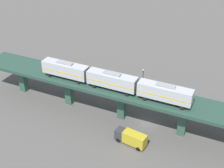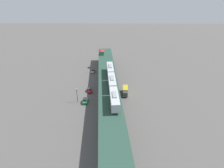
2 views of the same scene
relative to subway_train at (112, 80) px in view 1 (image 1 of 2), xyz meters
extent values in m
plane|color=#514F4C|center=(2.09, -8.36, -10.89)|extent=(400.00, 400.00, 0.00)
cube|color=#244135|center=(2.09, -8.36, -2.94)|extent=(15.84, 92.38, 0.80)
cube|color=#2D5142|center=(2.78, -16.83, -7.11)|extent=(1.94, 1.94, 7.55)
cube|color=#2D5142|center=(1.56, -1.88, -7.11)|extent=(1.94, 1.94, 7.55)
cube|color=#2D5142|center=(0.34, 13.07, -7.11)|extent=(1.94, 1.94, 7.55)
cube|color=#2D5142|center=(-0.88, 28.02, -7.11)|extent=(1.94, 1.94, 7.55)
cube|color=#ADB2BA|center=(1.02, -12.56, 0.00)|extent=(3.76, 12.19, 3.10)
cube|color=gold|center=(1.02, -12.56, -0.30)|extent=(3.79, 11.95, 0.24)
cube|color=gray|center=(1.02, -12.56, 1.73)|extent=(1.74, 4.30, 0.36)
cylinder|color=black|center=(0.18, -16.84, -2.12)|extent=(0.29, 0.86, 0.84)
cylinder|color=black|center=(2.55, -16.65, -2.12)|extent=(0.29, 0.86, 0.84)
cylinder|color=black|center=(-0.50, -8.47, -2.12)|extent=(0.29, 0.86, 0.84)
cylinder|color=black|center=(1.87, -8.28, -2.12)|extent=(0.29, 0.86, 0.84)
cube|color=#ADB2BA|center=(0.00, 0.00, 0.00)|extent=(3.76, 12.19, 3.10)
cube|color=gold|center=(0.00, 0.00, -0.30)|extent=(3.79, 11.95, 0.24)
cube|color=gray|center=(0.00, 0.00, 1.73)|extent=(1.74, 4.30, 0.36)
cylinder|color=black|center=(-0.85, -4.28, -2.12)|extent=(0.29, 0.86, 0.84)
cylinder|color=black|center=(1.53, -4.09, -2.12)|extent=(0.29, 0.86, 0.84)
cylinder|color=black|center=(-1.53, 4.09, -2.12)|extent=(0.29, 0.86, 0.84)
cylinder|color=black|center=(0.85, 4.28, -2.12)|extent=(0.29, 0.86, 0.84)
cube|color=#ADB2BA|center=(-1.02, 12.56, 0.00)|extent=(3.76, 12.19, 3.10)
cube|color=gold|center=(-1.02, 12.56, -0.30)|extent=(3.79, 11.95, 0.24)
cube|color=gray|center=(-1.02, 12.56, 1.73)|extent=(1.74, 4.30, 0.36)
cylinder|color=black|center=(-1.87, 8.28, -2.12)|extent=(0.29, 0.86, 0.84)
cylinder|color=black|center=(0.50, 8.47, -2.12)|extent=(0.29, 0.86, 0.84)
cylinder|color=black|center=(-2.55, 16.65, -2.12)|extent=(0.29, 0.86, 0.84)
cylinder|color=black|center=(-0.18, 16.84, -2.12)|extent=(0.29, 0.86, 0.84)
cube|color=#1E6638|center=(11.84, -1.02, -10.16)|extent=(1.91, 4.44, 0.80)
cube|color=#1E2328|center=(11.83, -1.17, -9.38)|extent=(1.69, 2.24, 0.76)
cylinder|color=black|center=(10.95, -2.43, -10.56)|extent=(0.26, 0.67, 0.66)
cylinder|color=black|center=(12.66, -2.47, -10.56)|extent=(0.26, 0.67, 0.66)
cylinder|color=black|center=(11.02, 0.43, -10.56)|extent=(0.26, 0.67, 0.66)
cylinder|color=black|center=(12.73, 0.39, -10.56)|extent=(0.26, 0.67, 0.66)
cube|color=#AD1E1E|center=(11.11, -10.27, -10.16)|extent=(3.14, 4.75, 0.80)
cube|color=#1E2328|center=(11.15, -10.41, -9.38)|extent=(2.27, 2.62, 0.76)
cylinder|color=black|center=(10.77, -11.90, -10.56)|extent=(0.44, 0.70, 0.66)
cylinder|color=black|center=(12.38, -11.34, -10.56)|extent=(0.44, 0.70, 0.66)
cylinder|color=black|center=(9.83, -9.20, -10.56)|extent=(0.44, 0.70, 0.66)
cylinder|color=black|center=(11.44, -8.64, -10.56)|extent=(0.44, 0.70, 0.66)
cube|color=#333338|center=(-5.96, -5.58, -9.24)|extent=(2.32, 2.13, 2.30)
cube|color=gold|center=(-6.17, -9.18, -9.04)|extent=(2.61, 5.33, 2.70)
cylinder|color=black|center=(-4.97, -5.64, -10.39)|extent=(0.41, 1.02, 1.00)
cylinder|color=black|center=(-6.94, -5.53, -10.39)|extent=(0.41, 1.02, 1.00)
cylinder|color=black|center=(-5.23, -10.80, -10.39)|extent=(0.41, 1.02, 1.00)
cylinder|color=black|center=(-7.30, -10.67, -10.39)|extent=(0.41, 1.02, 1.00)
cylinder|color=black|center=(15.14, -1.19, -7.64)|extent=(0.20, 0.20, 6.50)
sphere|color=beige|center=(15.14, -1.19, -4.17)|extent=(0.44, 0.44, 0.44)
camera|label=1|loc=(-53.85, -30.64, 36.11)|focal=50.00mm
camera|label=2|loc=(-0.96, 62.75, 32.71)|focal=28.00mm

